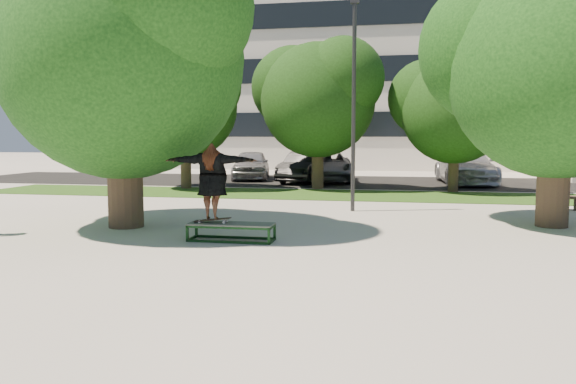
% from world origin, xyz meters
% --- Properties ---
extents(ground, '(120.00, 120.00, 0.00)m').
position_xyz_m(ground, '(0.00, 0.00, 0.00)').
color(ground, gray).
rests_on(ground, ground).
extents(grass_strip, '(30.00, 4.00, 0.02)m').
position_xyz_m(grass_strip, '(1.00, 9.50, 0.01)').
color(grass_strip, '#234112').
rests_on(grass_strip, ground).
extents(asphalt_strip, '(40.00, 8.00, 0.01)m').
position_xyz_m(asphalt_strip, '(0.00, 16.00, 0.01)').
color(asphalt_strip, black).
rests_on(asphalt_strip, ground).
extents(tree_left, '(6.96, 5.95, 7.12)m').
position_xyz_m(tree_left, '(-4.29, 1.09, 4.42)').
color(tree_left, '#38281E').
rests_on(tree_left, ground).
extents(tree_right, '(6.24, 5.33, 6.51)m').
position_xyz_m(tree_right, '(5.92, 3.08, 4.09)').
color(tree_right, '#38281E').
rests_on(tree_right, ground).
extents(bg_tree_left, '(5.28, 4.51, 5.77)m').
position_xyz_m(bg_tree_left, '(-6.57, 11.07, 3.73)').
color(bg_tree_left, '#38281E').
rests_on(bg_tree_left, ground).
extents(bg_tree_mid, '(5.76, 4.92, 6.24)m').
position_xyz_m(bg_tree_mid, '(-1.08, 12.08, 4.02)').
color(bg_tree_mid, '#38281E').
rests_on(bg_tree_mid, ground).
extents(bg_tree_right, '(5.04, 4.31, 5.43)m').
position_xyz_m(bg_tree_right, '(4.43, 11.57, 3.49)').
color(bg_tree_right, '#38281E').
rests_on(bg_tree_right, ground).
extents(lamppost, '(0.25, 0.15, 6.11)m').
position_xyz_m(lamppost, '(1.00, 5.00, 3.15)').
color(lamppost, '#2D2D30').
rests_on(lamppost, ground).
extents(office_building, '(30.00, 14.12, 16.00)m').
position_xyz_m(office_building, '(-2.00, 31.98, 8.00)').
color(office_building, silver).
rests_on(office_building, ground).
extents(grind_box, '(1.80, 0.60, 0.38)m').
position_xyz_m(grind_box, '(-1.16, -0.29, 0.19)').
color(grind_box, black).
rests_on(grind_box, ground).
extents(skater_rig, '(1.98, 0.57, 1.68)m').
position_xyz_m(skater_rig, '(-1.57, -0.29, 1.25)').
color(skater_rig, white).
rests_on(skater_rig, grind_box).
extents(car_silver_a, '(2.61, 4.73, 1.52)m').
position_xyz_m(car_silver_a, '(-5.08, 16.50, 0.76)').
color(car_silver_a, '#A9A8AD').
rests_on(car_silver_a, asphalt_strip).
extents(car_dark, '(2.20, 4.67, 1.48)m').
position_xyz_m(car_dark, '(-2.02, 15.14, 0.74)').
color(car_dark, black).
rests_on(car_dark, asphalt_strip).
extents(car_grey, '(3.03, 5.51, 1.46)m').
position_xyz_m(car_grey, '(-1.03, 15.74, 0.73)').
color(car_grey, '#5B5B61').
rests_on(car_grey, asphalt_strip).
extents(car_silver_b, '(2.66, 5.78, 1.64)m').
position_xyz_m(car_silver_b, '(5.45, 15.74, 0.82)').
color(car_silver_b, silver).
rests_on(car_silver_b, asphalt_strip).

